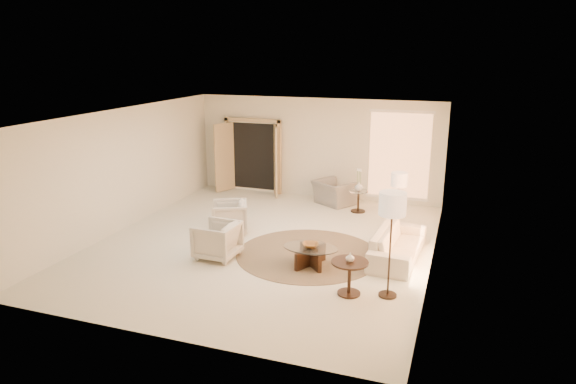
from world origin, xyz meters
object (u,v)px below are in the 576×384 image
(side_table, at_px, (358,199))
(floor_lamp_far, at_px, (392,209))
(floor_lamp_near, at_px, (399,182))
(end_vase, at_px, (350,257))
(armchair_right, at_px, (217,238))
(accent_chair, at_px, (334,189))
(armchair_left, at_px, (229,216))
(end_table, at_px, (350,272))
(bowl, at_px, (311,245))
(sofa, at_px, (398,244))
(coffee_table, at_px, (310,254))
(side_vase, at_px, (359,186))

(side_table, relative_size, floor_lamp_far, 0.31)
(floor_lamp_near, xyz_separation_m, end_vase, (-0.38, -3.12, -0.59))
(armchair_right, relative_size, accent_chair, 0.82)
(armchair_right, bearing_deg, accent_chair, 165.80)
(armchair_left, bearing_deg, floor_lamp_far, 38.66)
(armchair_left, bearing_deg, end_table, 32.47)
(armchair_right, distance_m, end_vase, 2.98)
(end_vase, bearing_deg, bowl, 136.43)
(sofa, relative_size, accent_chair, 2.11)
(floor_lamp_near, bearing_deg, armchair_left, -165.39)
(side_table, bearing_deg, coffee_table, -92.48)
(armchair_right, distance_m, floor_lamp_far, 3.75)
(armchair_left, xyz_separation_m, side_table, (2.48, 2.51, -0.06))
(sofa, distance_m, end_vase, 1.98)
(armchair_right, distance_m, accent_chair, 4.60)
(sofa, bearing_deg, armchair_left, 89.17)
(end_table, distance_m, end_vase, 0.26)
(accent_chair, height_order, end_vase, accent_chair)
(accent_chair, height_order, side_vase, accent_chair)
(sofa, relative_size, floor_lamp_far, 1.13)
(floor_lamp_near, distance_m, end_vase, 3.19)
(armchair_right, bearing_deg, side_table, 154.55)
(armchair_left, xyz_separation_m, coffee_table, (2.32, -1.23, -0.15))
(sofa, height_order, accent_chair, accent_chair)
(side_table, xyz_separation_m, floor_lamp_near, (1.19, -1.55, 0.92))
(armchair_left, relative_size, end_vase, 5.18)
(armchair_left, xyz_separation_m, floor_lamp_far, (3.93, -2.01, 1.17))
(armchair_left, bearing_deg, side_table, 111.05)
(coffee_table, bearing_deg, end_table, -43.57)
(side_table, height_order, floor_lamp_far, floor_lamp_far)
(accent_chair, distance_m, coffee_table, 4.25)
(end_table, relative_size, end_vase, 4.14)
(bowl, distance_m, side_vase, 3.75)
(sofa, bearing_deg, accent_chair, 36.96)
(sofa, relative_size, armchair_left, 2.61)
(end_table, distance_m, floor_lamp_near, 3.25)
(sofa, relative_size, armchair_right, 2.56)
(end_table, relative_size, side_vase, 2.87)
(armchair_left, height_order, armchair_right, armchair_right)
(sofa, distance_m, coffee_table, 1.81)
(floor_lamp_far, bearing_deg, sofa, 92.28)
(armchair_left, relative_size, side_vase, 3.60)
(coffee_table, xyz_separation_m, side_table, (0.16, 3.74, 0.10))
(floor_lamp_far, bearing_deg, coffee_table, 154.31)
(armchair_right, xyz_separation_m, floor_lamp_near, (3.26, 2.40, 0.86))
(accent_chair, relative_size, end_table, 1.55)
(side_table, bearing_deg, side_vase, 90.00)
(armchair_left, xyz_separation_m, end_vase, (3.29, -2.16, 0.28))
(accent_chair, xyz_separation_m, floor_lamp_near, (1.96, -2.02, 0.83))
(armchair_left, xyz_separation_m, side_vase, (2.48, 2.51, 0.28))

